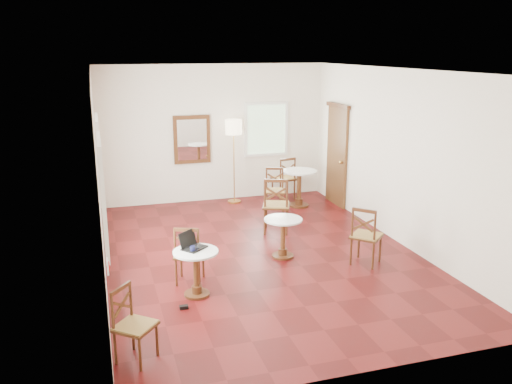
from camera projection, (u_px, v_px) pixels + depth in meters
ground at (261, 254)px, 8.86m from camera, size 7.00×7.00×0.00m
room_shell at (253, 140)px, 8.60m from camera, size 5.02×7.02×3.01m
cafe_table_near at (196, 268)px, 7.30m from camera, size 0.62×0.62×0.66m
cafe_table_mid at (283, 233)px, 8.66m from camera, size 0.62×0.62×0.66m
cafe_table_back at (299, 184)px, 11.44m from camera, size 0.75×0.75×0.79m
chair_near_a at (189, 254)px, 7.70m from camera, size 0.53×0.53×0.89m
chair_near_b at (133, 325)px, 5.77m from camera, size 0.55×0.55×0.85m
chair_mid_a at (276, 205)px, 9.80m from camera, size 0.63×0.63×1.06m
chair_mid_b at (366, 236)px, 8.36m from camera, size 0.62×0.62×0.95m
chair_back_a at (284, 178)px, 11.99m from camera, size 0.52×0.52×0.97m
chair_back_b at (275, 190)px, 11.12m from camera, size 0.52×0.52×0.90m
floor_lamp at (234, 133)px, 11.46m from camera, size 0.36×0.36×1.84m
laptop at (191, 244)px, 7.32m from camera, size 0.42×0.41×0.23m
mouse at (186, 248)px, 7.30m from camera, size 0.11×0.08×0.04m
navy_mug at (193, 249)px, 7.19m from camera, size 0.10×0.07×0.08m
water_glass at (199, 246)px, 7.27m from camera, size 0.06×0.06×0.09m
power_adapter at (184, 307)px, 7.01m from camera, size 0.11×0.07×0.05m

